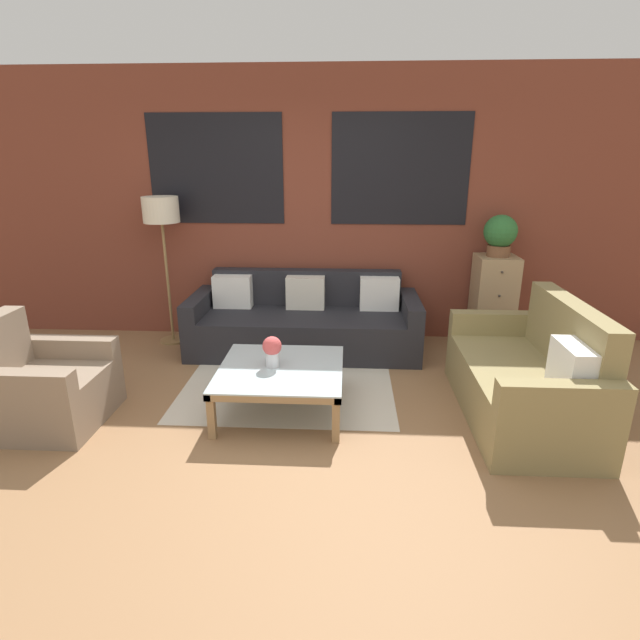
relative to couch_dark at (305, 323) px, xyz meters
name	(u,v)px	position (x,y,z in m)	size (l,w,h in m)	color
ground_plane	(281,453)	(0.01, -1.95, -0.28)	(16.00, 16.00, 0.00)	#8E6642
wall_back_brick	(308,208)	(0.01, 0.49, 1.13)	(8.40, 0.09, 2.80)	brown
rug	(290,378)	(-0.07, -0.75, -0.28)	(1.83, 1.77, 0.00)	beige
couch_dark	(305,323)	(0.00, 0.00, 0.00)	(2.32, 0.88, 0.78)	#232328
settee_vintage	(527,380)	(1.82, -1.34, 0.03)	(0.80, 1.59, 0.92)	olive
armchair_corner	(43,388)	(-1.83, -1.62, 0.00)	(0.80, 0.80, 0.84)	#84705B
coffee_table	(281,373)	(-0.07, -1.35, 0.04)	(0.96, 0.96, 0.37)	silver
floor_lamp	(162,218)	(-1.46, 0.15, 1.06)	(0.36, 0.36, 1.55)	olive
drawer_cabinet	(493,302)	(1.96, 0.21, 0.20)	(0.40, 0.41, 0.97)	tan
potted_plant	(500,234)	(1.96, 0.21, 0.91)	(0.33, 0.33, 0.42)	brown
flower_vase	(272,349)	(-0.14, -1.33, 0.23)	(0.15, 0.15, 0.25)	silver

